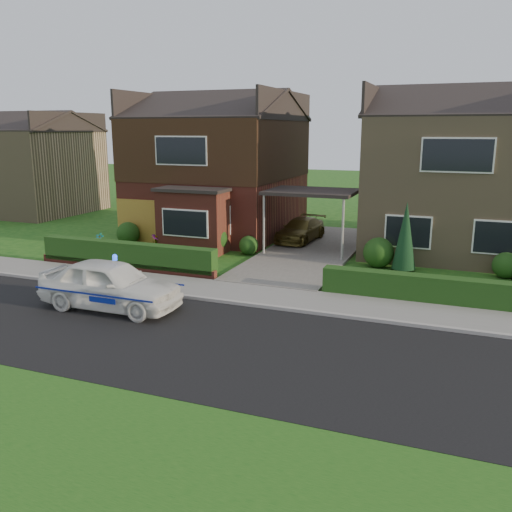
% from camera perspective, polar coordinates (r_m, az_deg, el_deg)
% --- Properties ---
extents(ground, '(120.00, 120.00, 0.00)m').
position_cam_1_polar(ground, '(14.30, -6.32, -8.81)').
color(ground, '#184C14').
rests_on(ground, ground).
extents(road, '(60.00, 6.00, 0.02)m').
position_cam_1_polar(road, '(14.30, -6.32, -8.81)').
color(road, black).
rests_on(road, ground).
extents(kerb, '(60.00, 0.16, 0.12)m').
position_cam_1_polar(kerb, '(16.87, -1.54, -5.03)').
color(kerb, '#9E9993').
rests_on(kerb, ground).
extents(sidewalk, '(60.00, 2.00, 0.10)m').
position_cam_1_polar(sidewalk, '(17.80, -0.23, -4.08)').
color(sidewalk, slate).
rests_on(sidewalk, ground).
extents(grass_verge, '(60.00, 4.00, 0.01)m').
position_cam_1_polar(grass_verge, '(10.60, -19.49, -17.90)').
color(grass_verge, '#184C14').
rests_on(grass_verge, ground).
extents(driveway, '(3.80, 12.00, 0.12)m').
position_cam_1_polar(driveway, '(24.14, 5.77, 0.52)').
color(driveway, '#666059').
rests_on(driveway, ground).
extents(house_left, '(7.50, 9.53, 7.25)m').
position_cam_1_polar(house_left, '(28.33, -3.94, 10.10)').
color(house_left, maroon).
rests_on(house_left, ground).
extents(house_right, '(7.50, 8.06, 7.25)m').
position_cam_1_polar(house_right, '(25.77, 20.49, 8.67)').
color(house_right, '#8E7757').
rests_on(house_right, ground).
extents(carport_link, '(3.80, 3.00, 2.77)m').
position_cam_1_polar(carport_link, '(23.66, 5.88, 6.64)').
color(carport_link, black).
rests_on(carport_link, ground).
extents(garage_door, '(2.20, 0.10, 2.10)m').
position_cam_1_polar(garage_door, '(26.41, -12.35, 3.57)').
color(garage_door, '#946120').
rests_on(garage_door, ground).
extents(dwarf_wall, '(7.70, 0.25, 0.36)m').
position_cam_1_polar(dwarf_wall, '(21.46, -13.59, -1.07)').
color(dwarf_wall, maroon).
rests_on(dwarf_wall, ground).
extents(hedge_left, '(7.50, 0.55, 0.90)m').
position_cam_1_polar(hedge_left, '(21.63, -13.34, -1.45)').
color(hedge_left, black).
rests_on(hedge_left, ground).
extents(hedge_right, '(7.50, 0.55, 0.80)m').
position_cam_1_polar(hedge_right, '(17.89, 18.95, -4.90)').
color(hedge_right, black).
rests_on(hedge_right, ground).
extents(shrub_left_far, '(1.08, 1.08, 1.08)m').
position_cam_1_polar(shrub_left_far, '(26.27, -13.31, 2.33)').
color(shrub_left_far, black).
rests_on(shrub_left_far, ground).
extents(shrub_left_mid, '(1.32, 1.32, 1.32)m').
position_cam_1_polar(shrub_left_mid, '(23.84, -4.62, 1.85)').
color(shrub_left_mid, black).
rests_on(shrub_left_mid, ground).
extents(shrub_left_near, '(0.84, 0.84, 0.84)m').
position_cam_1_polar(shrub_left_near, '(23.52, -0.78, 1.14)').
color(shrub_left_near, black).
rests_on(shrub_left_near, ground).
extents(shrub_right_near, '(1.20, 1.20, 1.20)m').
position_cam_1_polar(shrub_right_near, '(21.85, 12.77, 0.36)').
color(shrub_right_near, black).
rests_on(shrub_right_near, ground).
extents(shrub_right_mid, '(0.96, 0.96, 0.96)m').
position_cam_1_polar(shrub_right_mid, '(21.83, 24.80, -0.90)').
color(shrub_right_mid, black).
rests_on(shrub_right_mid, ground).
extents(conifer_a, '(0.90, 0.90, 2.60)m').
position_cam_1_polar(conifer_a, '(21.40, 15.43, 1.85)').
color(conifer_a, black).
rests_on(conifer_a, ground).
extents(neighbour_left, '(6.50, 7.00, 5.20)m').
position_cam_1_polar(neighbour_left, '(38.25, -22.37, 8.14)').
color(neighbour_left, '#8E7757').
rests_on(neighbour_left, ground).
extents(police_car, '(4.07, 4.44, 1.67)m').
position_cam_1_polar(police_car, '(16.96, -15.09, -2.95)').
color(police_car, white).
rests_on(police_car, ground).
extents(driveway_car, '(1.81, 3.79, 1.07)m').
position_cam_1_polar(driveway_car, '(25.96, 4.72, 2.77)').
color(driveway_car, brown).
rests_on(driveway_car, driveway).
extents(potted_plant_a, '(0.44, 0.33, 0.77)m').
position_cam_1_polar(potted_plant_a, '(25.41, -16.11, 1.44)').
color(potted_plant_a, gray).
rests_on(potted_plant_a, ground).
extents(potted_plant_b, '(0.55, 0.53, 0.78)m').
position_cam_1_polar(potted_plant_b, '(20.36, -4.83, -0.91)').
color(potted_plant_b, gray).
rests_on(potted_plant_b, ground).
extents(potted_plant_c, '(0.45, 0.45, 0.78)m').
position_cam_1_polar(potted_plant_c, '(24.44, -10.52, 1.31)').
color(potted_plant_c, gray).
rests_on(potted_plant_c, ground).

